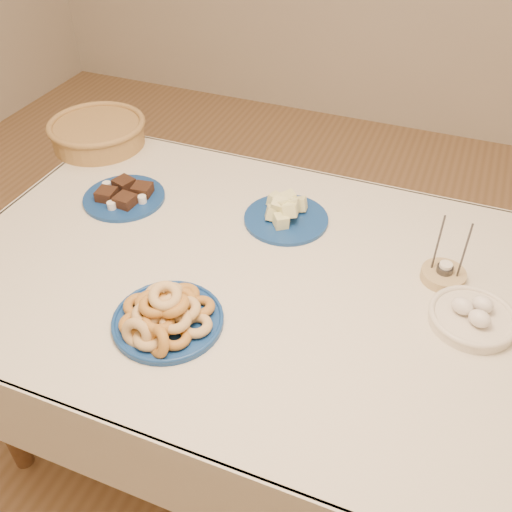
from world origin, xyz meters
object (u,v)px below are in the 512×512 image
(donut_platter, at_px, (166,315))
(melon_plate, at_px, (286,213))
(dining_table, at_px, (263,302))
(egg_bowl, at_px, (472,317))
(wicker_basket, at_px, (98,132))
(candle_holder, at_px, (444,274))
(brownie_plate, at_px, (124,196))

(donut_platter, distance_m, melon_plate, 0.52)
(dining_table, height_order, egg_bowl, egg_bowl)
(donut_platter, xyz_separation_m, wicker_basket, (-0.66, 0.70, 0.02))
(wicker_basket, xyz_separation_m, candle_holder, (1.26, -0.28, -0.03))
(donut_platter, height_order, brownie_plate, donut_platter)
(dining_table, xyz_separation_m, brownie_plate, (-0.53, 0.17, 0.12))
(brownie_plate, bearing_deg, wicker_basket, 135.06)
(melon_plate, distance_m, brownie_plate, 0.52)
(dining_table, height_order, candle_holder, candle_holder)
(dining_table, height_order, brownie_plate, brownie_plate)
(dining_table, bearing_deg, melon_plate, 95.58)
(dining_table, bearing_deg, donut_platter, -119.65)
(wicker_basket, bearing_deg, dining_table, -28.54)
(candle_holder, bearing_deg, donut_platter, -145.20)
(melon_plate, distance_m, egg_bowl, 0.61)
(donut_platter, relative_size, candle_holder, 1.64)
(candle_holder, bearing_deg, brownie_plate, 179.44)
(melon_plate, distance_m, candle_holder, 0.48)
(melon_plate, height_order, brownie_plate, melon_plate)
(melon_plate, bearing_deg, dining_table, -84.42)
(dining_table, xyz_separation_m, wicker_basket, (-0.81, 0.44, 0.16))
(candle_holder, bearing_deg, egg_bowl, -57.97)
(candle_holder, xyz_separation_m, egg_bowl, (0.09, -0.14, 0.00))
(donut_platter, distance_m, egg_bowl, 0.74)
(donut_platter, height_order, candle_holder, candle_holder)
(wicker_basket, distance_m, egg_bowl, 1.41)
(wicker_basket, height_order, egg_bowl, wicker_basket)
(donut_platter, relative_size, egg_bowl, 1.18)
(dining_table, relative_size, donut_platter, 5.33)
(donut_platter, height_order, egg_bowl, donut_platter)
(wicker_basket, xyz_separation_m, egg_bowl, (1.34, -0.42, -0.03))
(candle_holder, bearing_deg, dining_table, -160.96)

